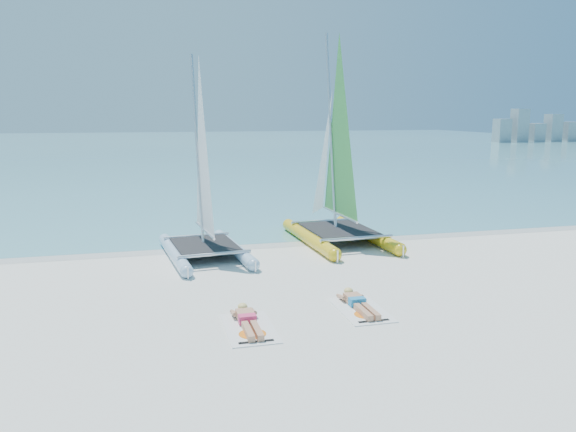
% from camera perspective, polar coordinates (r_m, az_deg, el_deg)
% --- Properties ---
extents(ground, '(140.00, 140.00, 0.00)m').
position_cam_1_polar(ground, '(14.18, 4.05, -7.66)').
color(ground, silver).
rests_on(ground, ground).
extents(sea, '(140.00, 115.00, 0.01)m').
position_cam_1_polar(sea, '(76.03, -11.10, 6.95)').
color(sea, '#7BCDCC').
rests_on(sea, ground).
extents(wet_sand_strip, '(140.00, 1.40, 0.01)m').
position_cam_1_polar(wet_sand_strip, '(19.28, -1.08, -2.73)').
color(wet_sand_strip, beige).
rests_on(wet_sand_strip, ground).
extents(distant_skyline, '(14.00, 2.00, 5.00)m').
position_cam_1_polar(distant_skyline, '(94.66, 23.76, 8.09)').
color(distant_skyline, '#9AA4A9').
rests_on(distant_skyline, ground).
extents(catamaran_blue, '(2.73, 4.91, 6.42)m').
position_cam_1_polar(catamaran_blue, '(17.36, -8.66, 2.10)').
color(catamaran_blue, silver).
rests_on(catamaran_blue, ground).
extents(catamaran_yellow, '(2.83, 5.86, 7.39)m').
position_cam_1_polar(catamaran_yellow, '(19.62, 4.65, 4.35)').
color(catamaran_yellow, yellow).
rests_on(catamaran_yellow, ground).
extents(towel_a, '(1.00, 1.85, 0.02)m').
position_cam_1_polar(towel_a, '(11.87, -3.95, -11.29)').
color(towel_a, silver).
rests_on(towel_a, ground).
extents(sunbather_a, '(0.37, 1.73, 0.26)m').
position_cam_1_polar(sunbather_a, '(12.00, -4.13, -10.48)').
color(sunbather_a, tan).
rests_on(sunbather_a, towel_a).
extents(towel_b, '(1.00, 1.85, 0.02)m').
position_cam_1_polar(towel_b, '(12.98, 7.41, -9.42)').
color(towel_b, silver).
rests_on(towel_b, ground).
extents(sunbather_b, '(0.37, 1.73, 0.26)m').
position_cam_1_polar(sunbather_b, '(13.11, 7.11, -8.70)').
color(sunbather_b, tan).
rests_on(sunbather_b, towel_b).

